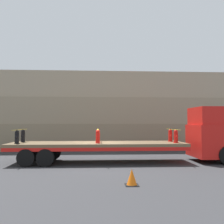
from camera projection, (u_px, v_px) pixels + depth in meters
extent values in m
plane|color=#2D2D30|center=(98.00, 163.00, 14.81)|extent=(120.00, 120.00, 0.00)
cube|color=#84755B|center=(98.00, 137.00, 22.20)|extent=(60.00, 3.00, 2.27)
cube|color=gray|center=(98.00, 111.00, 22.45)|extent=(60.00, 3.00, 2.27)
cube|color=tan|center=(98.00, 86.00, 22.70)|extent=(60.00, 3.00, 2.27)
cube|color=red|center=(211.00, 141.00, 15.25)|extent=(2.22, 2.57, 1.95)
cube|color=red|center=(207.00, 116.00, 15.30)|extent=(1.56, 2.37, 1.07)
cube|color=black|center=(220.00, 134.00, 15.30)|extent=(0.89, 2.27, 1.09)
cylinder|color=black|center=(208.00, 150.00, 16.46)|extent=(1.07, 0.28, 1.07)
cube|color=brown|center=(98.00, 144.00, 14.85)|extent=(10.32, 2.59, 0.17)
cube|color=red|center=(98.00, 149.00, 13.59)|extent=(10.32, 0.08, 0.20)
cube|color=red|center=(98.00, 145.00, 16.10)|extent=(10.32, 0.08, 0.20)
cylinder|color=black|center=(45.00, 158.00, 13.48)|extent=(0.95, 0.30, 0.95)
cylinder|color=black|center=(53.00, 152.00, 15.86)|extent=(0.95, 0.30, 0.95)
cylinder|color=black|center=(26.00, 158.00, 13.42)|extent=(0.95, 0.30, 0.95)
cylinder|color=black|center=(37.00, 153.00, 15.80)|extent=(0.95, 0.30, 0.95)
cylinder|color=black|center=(17.00, 143.00, 14.03)|extent=(0.29, 0.29, 0.03)
cylinder|color=black|center=(17.00, 138.00, 14.04)|extent=(0.23, 0.23, 0.61)
sphere|color=black|center=(17.00, 132.00, 14.06)|extent=(0.22, 0.22, 0.22)
cylinder|color=black|center=(16.00, 137.00, 13.86)|extent=(0.11, 0.15, 0.11)
cylinder|color=black|center=(18.00, 137.00, 14.24)|extent=(0.11, 0.15, 0.11)
cylinder|color=black|center=(23.00, 142.00, 15.17)|extent=(0.29, 0.29, 0.03)
cylinder|color=black|center=(23.00, 137.00, 15.18)|extent=(0.23, 0.23, 0.61)
sphere|color=black|center=(23.00, 131.00, 15.20)|extent=(0.22, 0.22, 0.22)
cylinder|color=black|center=(22.00, 136.00, 15.00)|extent=(0.11, 0.15, 0.11)
cylinder|color=black|center=(24.00, 136.00, 15.38)|extent=(0.11, 0.15, 0.11)
cylinder|color=red|center=(98.00, 143.00, 14.29)|extent=(0.29, 0.29, 0.03)
cylinder|color=red|center=(98.00, 138.00, 14.30)|extent=(0.23, 0.23, 0.61)
sphere|color=red|center=(98.00, 132.00, 14.32)|extent=(0.22, 0.22, 0.22)
cylinder|color=red|center=(98.00, 137.00, 14.12)|extent=(0.11, 0.15, 0.11)
cylinder|color=red|center=(98.00, 137.00, 14.49)|extent=(0.11, 0.15, 0.11)
cylinder|color=red|center=(98.00, 142.00, 15.43)|extent=(0.29, 0.29, 0.03)
cylinder|color=red|center=(98.00, 137.00, 15.44)|extent=(0.23, 0.23, 0.61)
sphere|color=red|center=(98.00, 131.00, 15.46)|extent=(0.22, 0.22, 0.22)
cylinder|color=red|center=(98.00, 136.00, 15.25)|extent=(0.11, 0.15, 0.11)
cylinder|color=red|center=(98.00, 136.00, 15.63)|extent=(0.11, 0.15, 0.11)
cylinder|color=red|center=(176.00, 143.00, 14.55)|extent=(0.29, 0.29, 0.03)
cylinder|color=red|center=(176.00, 138.00, 14.56)|extent=(0.23, 0.23, 0.61)
sphere|color=red|center=(176.00, 132.00, 14.58)|extent=(0.22, 0.22, 0.22)
cylinder|color=red|center=(177.00, 137.00, 14.37)|extent=(0.11, 0.15, 0.11)
cylinder|color=red|center=(175.00, 136.00, 14.75)|extent=(0.11, 0.15, 0.11)
cylinder|color=red|center=(170.00, 141.00, 15.69)|extent=(0.29, 0.29, 0.03)
cylinder|color=red|center=(170.00, 137.00, 15.70)|extent=(0.23, 0.23, 0.61)
sphere|color=red|center=(170.00, 131.00, 15.71)|extent=(0.22, 0.22, 0.22)
cylinder|color=red|center=(171.00, 136.00, 15.51)|extent=(0.11, 0.15, 0.11)
cylinder|color=red|center=(169.00, 135.00, 15.89)|extent=(0.11, 0.15, 0.11)
cube|color=yellow|center=(20.00, 130.00, 14.63)|extent=(0.05, 2.79, 0.01)
cube|color=yellow|center=(98.00, 129.00, 14.89)|extent=(0.05, 2.79, 0.01)
cube|color=yellow|center=(173.00, 129.00, 15.15)|extent=(0.05, 2.79, 0.01)
cube|color=black|center=(132.00, 185.00, 9.43)|extent=(0.51, 0.51, 0.03)
cone|color=orange|center=(132.00, 177.00, 9.44)|extent=(0.39, 0.39, 0.59)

